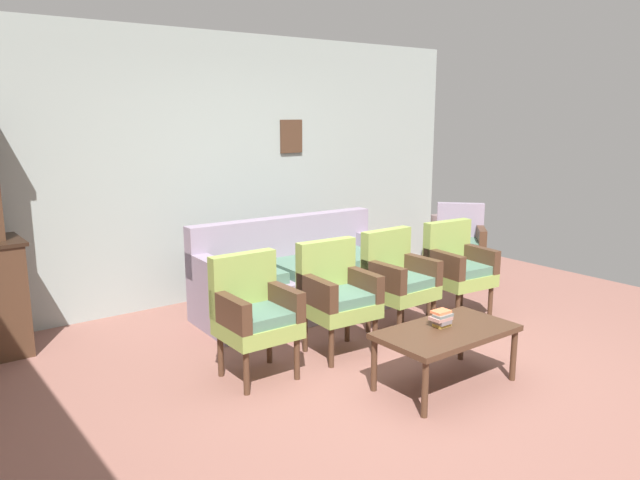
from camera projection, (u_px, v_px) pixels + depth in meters
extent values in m
plane|color=#84564C|center=(391.00, 376.00, 4.52)|extent=(7.68, 7.68, 0.00)
cube|color=#939E99|center=(217.00, 168.00, 6.30)|extent=(6.40, 0.06, 2.70)
cube|color=#472D1E|center=(291.00, 136.00, 6.73)|extent=(0.28, 0.02, 0.36)
cube|color=gray|center=(301.00, 292.00, 5.92)|extent=(2.05, 0.89, 0.42)
cube|color=gray|center=(284.00, 241.00, 6.09)|extent=(2.02, 0.25, 0.48)
cube|color=gray|center=(376.00, 247.00, 6.37)|extent=(0.20, 0.81, 0.24)
cube|color=gray|center=(211.00, 273.00, 5.34)|extent=(0.20, 0.81, 0.24)
cube|color=#4C705B|center=(353.00, 258.00, 6.17)|extent=(0.56, 0.58, 0.10)
cube|color=#4C705B|center=(303.00, 266.00, 5.84)|extent=(0.56, 0.58, 0.10)
cube|color=#4C705B|center=(248.00, 276.00, 5.51)|extent=(0.56, 0.58, 0.10)
cube|color=#849947|center=(258.00, 328.00, 4.43)|extent=(0.53, 0.49, 0.12)
cube|color=#4C705B|center=(259.00, 317.00, 4.40)|extent=(0.45, 0.41, 0.10)
cube|color=#849947|center=(243.00, 284.00, 4.53)|extent=(0.52, 0.11, 0.46)
cube|color=#472D1E|center=(283.00, 300.00, 4.52)|extent=(0.09, 0.48, 0.22)
cube|color=#472D1E|center=(230.00, 312.00, 4.27)|extent=(0.09, 0.48, 0.22)
cylinder|color=#472D1E|center=(297.00, 358.00, 4.45)|extent=(0.04, 0.04, 0.32)
cylinder|color=#472D1E|center=(246.00, 373.00, 4.20)|extent=(0.04, 0.04, 0.32)
cylinder|color=#472D1E|center=(269.00, 343.00, 4.75)|extent=(0.04, 0.04, 0.32)
cylinder|color=#472D1E|center=(221.00, 355.00, 4.50)|extent=(0.04, 0.04, 0.32)
cube|color=#849947|center=(340.00, 308.00, 4.88)|extent=(0.55, 0.52, 0.12)
cube|color=#4C705B|center=(341.00, 298.00, 4.84)|extent=(0.47, 0.44, 0.10)
cube|color=#849947|center=(326.00, 268.00, 4.98)|extent=(0.53, 0.14, 0.46)
cube|color=#472D1E|center=(362.00, 284.00, 4.96)|extent=(0.11, 0.48, 0.22)
cube|color=#472D1E|center=(317.00, 292.00, 4.73)|extent=(0.11, 0.48, 0.22)
cylinder|color=#472D1E|center=(375.00, 336.00, 4.88)|extent=(0.04, 0.04, 0.32)
cylinder|color=#472D1E|center=(331.00, 347.00, 4.66)|extent=(0.04, 0.04, 0.32)
cylinder|color=#472D1E|center=(347.00, 323.00, 5.19)|extent=(0.04, 0.04, 0.32)
cylinder|color=#472D1E|center=(305.00, 333.00, 4.97)|extent=(0.04, 0.04, 0.32)
cube|color=#849947|center=(401.00, 291.00, 5.34)|extent=(0.53, 0.49, 0.12)
cube|color=#4C705B|center=(403.00, 282.00, 5.31)|extent=(0.45, 0.42, 0.10)
cube|color=#849947|center=(386.00, 255.00, 5.44)|extent=(0.52, 0.11, 0.46)
cube|color=#472D1E|center=(419.00, 269.00, 5.44)|extent=(0.09, 0.48, 0.22)
cube|color=#472D1E|center=(384.00, 277.00, 5.18)|extent=(0.09, 0.48, 0.22)
cylinder|color=#472D1E|center=(433.00, 316.00, 5.37)|extent=(0.04, 0.04, 0.32)
cylinder|color=#472D1E|center=(399.00, 326.00, 5.11)|extent=(0.04, 0.04, 0.32)
cylinder|color=#472D1E|center=(402.00, 306.00, 5.66)|extent=(0.04, 0.04, 0.32)
cylinder|color=#472D1E|center=(368.00, 315.00, 5.41)|extent=(0.04, 0.04, 0.32)
cube|color=#849947|center=(461.00, 279.00, 5.75)|extent=(0.56, 0.53, 0.12)
cube|color=#4C705B|center=(463.00, 270.00, 5.72)|extent=(0.48, 0.45, 0.10)
cube|color=#849947|center=(447.00, 245.00, 5.86)|extent=(0.53, 0.15, 0.46)
cube|color=#472D1E|center=(478.00, 258.00, 5.83)|extent=(0.12, 0.49, 0.22)
cube|color=#472D1E|center=(444.00, 264.00, 5.60)|extent=(0.12, 0.49, 0.22)
cylinder|color=#472D1E|center=(490.00, 303.00, 5.75)|extent=(0.04, 0.04, 0.32)
cylinder|color=#472D1E|center=(458.00, 310.00, 5.53)|extent=(0.04, 0.04, 0.32)
cylinder|color=#472D1E|center=(461.00, 293.00, 6.06)|extent=(0.04, 0.04, 0.32)
cylinder|color=#472D1E|center=(429.00, 299.00, 5.85)|extent=(0.04, 0.04, 0.32)
cube|color=gray|center=(460.00, 252.00, 6.86)|extent=(0.71, 0.71, 0.12)
cube|color=#4C705B|center=(460.00, 244.00, 6.82)|extent=(0.60, 0.60, 0.10)
cube|color=gray|center=(460.00, 223.00, 7.00)|extent=(0.43, 0.44, 0.46)
cube|color=#472D1E|center=(481.00, 237.00, 6.79)|extent=(0.40, 0.39, 0.22)
cube|color=#472D1E|center=(441.00, 236.00, 6.86)|extent=(0.40, 0.39, 0.22)
cylinder|color=#472D1E|center=(480.00, 276.00, 6.69)|extent=(0.04, 0.04, 0.32)
cylinder|color=#472D1E|center=(441.00, 274.00, 6.76)|extent=(0.04, 0.04, 0.32)
cylinder|color=#472D1E|center=(477.00, 267.00, 7.06)|extent=(0.04, 0.04, 0.32)
cylinder|color=#472D1E|center=(440.00, 266.00, 7.12)|extent=(0.04, 0.04, 0.32)
cube|color=#472D1E|center=(446.00, 332.00, 4.30)|extent=(1.00, 0.56, 0.04)
cylinder|color=#472D1E|center=(374.00, 365.00, 4.26)|extent=(0.04, 0.04, 0.38)
cylinder|color=#472D1E|center=(461.00, 336.00, 4.80)|extent=(0.04, 0.04, 0.38)
cylinder|color=#472D1E|center=(425.00, 389.00, 3.88)|extent=(0.04, 0.04, 0.38)
cylinder|color=#472D1E|center=(513.00, 355.00, 4.43)|extent=(0.04, 0.04, 0.38)
cube|color=gold|center=(442.00, 325.00, 4.35)|extent=(0.11, 0.08, 0.02)
cube|color=gray|center=(442.00, 322.00, 4.34)|extent=(0.11, 0.09, 0.03)
cube|color=tan|center=(441.00, 318.00, 4.33)|extent=(0.15, 0.11, 0.02)
cube|color=slate|center=(443.00, 315.00, 4.32)|extent=(0.14, 0.08, 0.02)
cube|color=#EB7045|center=(441.00, 312.00, 4.34)|extent=(0.13, 0.09, 0.02)
cylinder|color=#6D5857|center=(438.00, 240.00, 7.82)|extent=(0.19, 0.19, 0.63)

